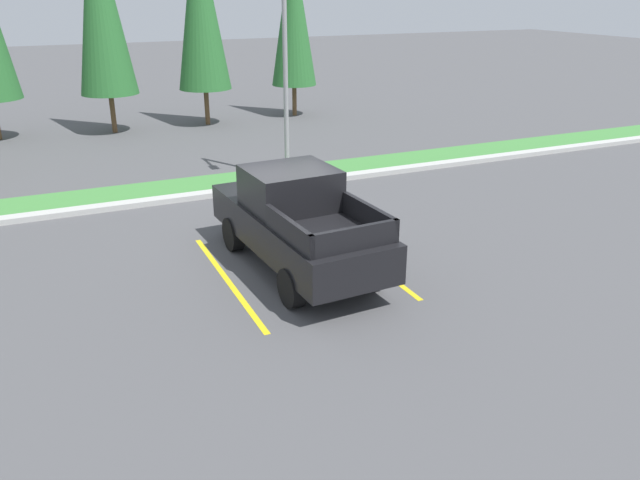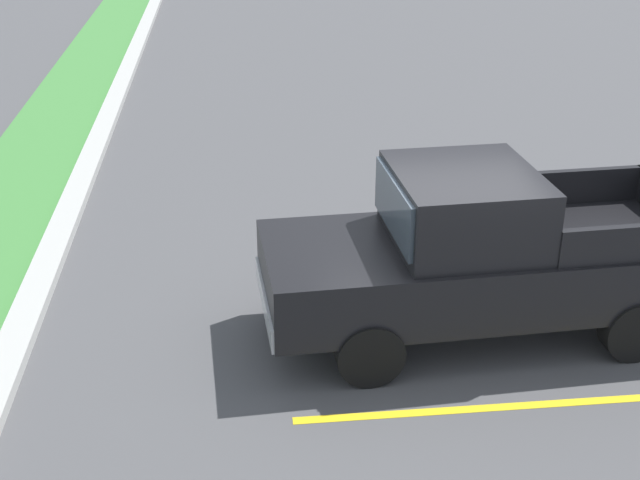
% 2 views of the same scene
% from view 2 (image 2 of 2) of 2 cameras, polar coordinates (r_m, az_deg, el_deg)
% --- Properties ---
extents(ground_plane, '(120.00, 120.00, 0.00)m').
position_cam_2_polar(ground_plane, '(10.34, 7.75, -6.54)').
color(ground_plane, '#4C4C4F').
extents(parking_line_near, '(0.12, 4.80, 0.01)m').
position_cam_2_polar(parking_line_near, '(9.34, 13.26, -10.93)').
color(parking_line_near, yellow).
rests_on(parking_line_near, ground).
extents(parking_line_far, '(0.12, 4.80, 0.01)m').
position_cam_2_polar(parking_line_far, '(11.85, 8.61, -2.17)').
color(parking_line_far, yellow).
rests_on(parking_line_far, ground).
extents(curb_strip, '(56.00, 0.40, 0.15)m').
position_cam_2_polar(curb_strip, '(10.40, -20.35, -7.40)').
color(curb_strip, '#B2B2AD').
rests_on(curb_strip, ground).
extents(pickup_truck_main, '(2.19, 5.32, 2.10)m').
position_cam_2_polar(pickup_truck_main, '(10.04, 10.83, -1.01)').
color(pickup_truck_main, black).
rests_on(pickup_truck_main, ground).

